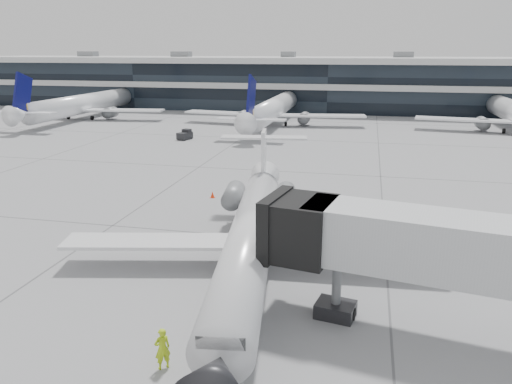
# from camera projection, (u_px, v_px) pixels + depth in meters

# --- Properties ---
(ground) EXTENTS (220.00, 220.00, 0.00)m
(ground) POSITION_uv_depth(u_px,v_px,m) (241.00, 236.00, 35.51)
(ground) COLOR gray
(ground) RESTS_ON ground
(terminal) EXTENTS (170.00, 22.00, 10.00)m
(terminal) POSITION_uv_depth(u_px,v_px,m) (332.00, 86.00, 111.06)
(terminal) COLOR black
(terminal) RESTS_ON ground
(bg_jet_left) EXTENTS (32.00, 40.00, 9.60)m
(bg_jet_left) POSITION_uv_depth(u_px,v_px,m) (86.00, 118.00, 96.58)
(bg_jet_left) COLOR white
(bg_jet_left) RESTS_ON ground
(bg_jet_center) EXTENTS (32.00, 40.00, 9.60)m
(bg_jet_center) POSITION_uv_depth(u_px,v_px,m) (274.00, 124.00, 88.79)
(bg_jet_center) COLOR white
(bg_jet_center) RESTS_ON ground
(regional_jet) EXTENTS (22.95, 28.64, 6.62)m
(regional_jet) POSITION_uv_depth(u_px,v_px,m) (251.00, 234.00, 29.62)
(regional_jet) COLOR silver
(regional_jet) RESTS_ON ground
(jet_bridge) EXTENTS (18.85, 6.83, 6.07)m
(jet_bridge) POSITION_uv_depth(u_px,v_px,m) (498.00, 256.00, 21.04)
(jet_bridge) COLOR silver
(jet_bridge) RESTS_ON ground
(ramp_worker) EXTENTS (0.80, 0.78, 1.85)m
(ramp_worker) POSITION_uv_depth(u_px,v_px,m) (162.00, 349.00, 20.55)
(ramp_worker) COLOR #B0DA16
(ramp_worker) RESTS_ON ground
(traffic_cone) EXTENTS (0.49, 0.49, 0.58)m
(traffic_cone) POSITION_uv_depth(u_px,v_px,m) (212.00, 195.00, 44.69)
(traffic_cone) COLOR #FF340D
(traffic_cone) RESTS_ON ground
(far_tug) EXTENTS (1.98, 2.62, 1.48)m
(far_tug) POSITION_uv_depth(u_px,v_px,m) (185.00, 135.00, 73.65)
(far_tug) COLOR black
(far_tug) RESTS_ON ground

